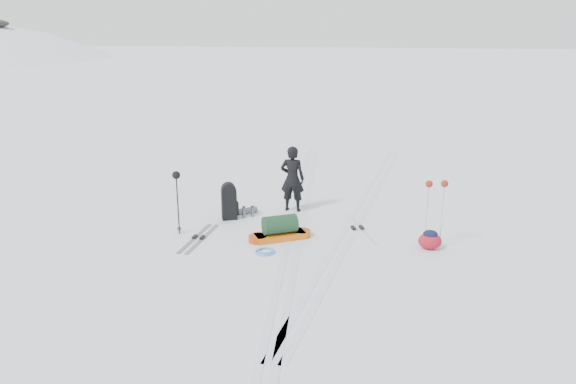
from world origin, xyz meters
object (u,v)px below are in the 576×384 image
(skier, at_px, (292,179))
(ski_poles_black, at_px, (177,183))
(expedition_rucksack, at_px, (231,202))
(pulk_sled, at_px, (280,230))

(skier, xyz_separation_m, ski_poles_black, (-2.27, -1.98, 0.35))
(ski_poles_black, bearing_deg, skier, 52.36)
(skier, distance_m, expedition_rucksack, 1.64)
(pulk_sled, bearing_deg, ski_poles_black, 152.06)
(skier, relative_size, ski_poles_black, 1.15)
(skier, relative_size, pulk_sled, 1.15)
(skier, xyz_separation_m, pulk_sled, (0.02, -1.98, -0.62))
(skier, distance_m, ski_poles_black, 3.04)
(skier, bearing_deg, pulk_sled, 95.09)
(expedition_rucksack, bearing_deg, ski_poles_black, -149.02)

